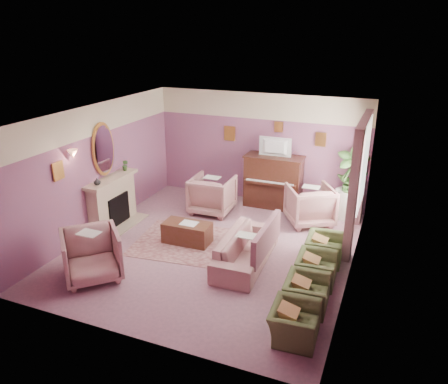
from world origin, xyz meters
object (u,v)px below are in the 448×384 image
at_px(floral_armchair_left, 212,193).
at_px(floral_armchair_front, 91,253).
at_px(coffee_table, 187,233).
at_px(sofa, 246,243).
at_px(piano, 273,182).
at_px(side_table, 345,204).
at_px(olive_chair_c, 316,265).
at_px(television, 274,146).
at_px(floral_armchair_right, 310,203).
at_px(olive_chair_a, 295,318).
at_px(olive_chair_b, 307,288).
at_px(olive_chair_d, 325,245).

relative_size(floral_armchair_left, floral_armchair_front, 1.00).
distance_m(coffee_table, sofa, 1.49).
bearing_deg(piano, side_table, -1.34).
bearing_deg(olive_chair_c, television, 119.14).
bearing_deg(olive_chair_c, side_table, 88.36).
bearing_deg(sofa, television, 96.41).
height_order(floral_armchair_right, olive_chair_a, floral_armchair_right).
bearing_deg(side_table, floral_armchair_right, -137.86).
distance_m(olive_chair_c, side_table, 3.09).
distance_m(floral_armchair_front, olive_chair_b, 3.84).
distance_m(olive_chair_b, side_table, 3.91).
distance_m(olive_chair_c, olive_chair_d, 0.82).
xyz_separation_m(television, sofa, (0.33, -2.92, -1.19)).
bearing_deg(floral_armchair_front, olive_chair_a, -3.45).
distance_m(coffee_table, floral_armchair_left, 1.73).
height_order(television, side_table, television).
distance_m(television, coffee_table, 3.14).
bearing_deg(television, floral_armchair_front, -114.81).
height_order(floral_armchair_right, olive_chair_b, floral_armchair_right).
bearing_deg(olive_chair_b, television, 113.76).
distance_m(floral_armchair_right, olive_chair_b, 3.32).
relative_size(coffee_table, side_table, 1.43).
bearing_deg(coffee_table, olive_chair_d, 6.72).
distance_m(sofa, floral_armchair_left, 2.59).
bearing_deg(olive_chair_b, side_table, 88.70).
relative_size(olive_chair_c, side_table, 1.13).
bearing_deg(floral_armchair_front, side_table, 49.21).
distance_m(sofa, olive_chair_c, 1.40).
xyz_separation_m(floral_armchair_front, olive_chair_a, (3.79, -0.23, -0.17)).
height_order(piano, olive_chair_a, piano).
height_order(floral_armchair_right, floral_armchair_front, same).
distance_m(piano, floral_armchair_left, 1.59).
relative_size(coffee_table, olive_chair_b, 1.27).
relative_size(coffee_table, floral_armchair_left, 0.98).
height_order(piano, floral_armchair_left, piano).
height_order(olive_chair_d, side_table, side_table).
height_order(coffee_table, floral_armchair_right, floral_armchair_right).
xyz_separation_m(coffee_table, olive_chair_b, (2.83, -1.31, 0.12)).
bearing_deg(television, olive_chair_d, -52.77).
distance_m(floral_armchair_right, olive_chair_c, 2.52).
relative_size(floral_armchair_front, side_table, 1.45).
height_order(floral_armchair_left, side_table, floral_armchair_left).
height_order(sofa, side_table, sofa).
bearing_deg(floral_armchair_left, olive_chair_d, -24.59).
bearing_deg(side_table, floral_armchair_front, -130.79).
bearing_deg(floral_armchair_right, floral_armchair_front, -129.41).
distance_m(floral_armchair_left, olive_chair_d, 3.29).
bearing_deg(floral_armchair_right, coffee_table, -138.42).
xyz_separation_m(floral_armchair_left, olive_chair_d, (2.99, -1.37, -0.17)).
xyz_separation_m(coffee_table, floral_armchair_left, (-0.16, 1.70, 0.28)).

